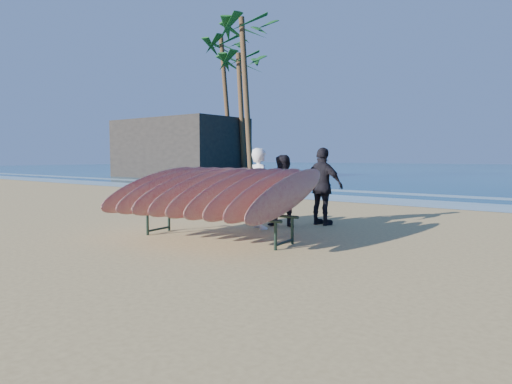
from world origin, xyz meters
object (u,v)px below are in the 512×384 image
(person_dark_b, at_px, (323,186))
(palm_mid, at_px, (241,64))
(building, at_px, (179,148))
(palm_left, at_px, (246,31))
(surfboard_rack, at_px, (216,191))
(palm_right, at_px, (226,48))
(person_white, at_px, (260,189))
(person_dark_a, at_px, (285,191))

(person_dark_b, xyz_separation_m, palm_mid, (-16.15, 16.57, 7.40))
(building, distance_m, palm_left, 10.84)
(person_dark_b, distance_m, building, 26.32)
(palm_mid, bearing_deg, building, -165.89)
(surfboard_rack, bearing_deg, palm_right, 123.88)
(building, xyz_separation_m, palm_mid, (5.26, 1.32, 6.07))
(person_white, distance_m, palm_right, 29.19)
(person_white, bearing_deg, palm_mid, -23.74)
(person_dark_b, xyz_separation_m, palm_left, (-13.62, 14.00, 8.75))
(person_white, relative_size, building, 0.18)
(person_white, height_order, person_dark_a, person_white)
(palm_mid, bearing_deg, palm_left, -45.32)
(surfboard_rack, bearing_deg, palm_mid, 121.32)
(palm_mid, height_order, palm_right, palm_right)
(person_dark_a, xyz_separation_m, person_dark_b, (0.51, 0.84, 0.09))
(person_dark_a, bearing_deg, palm_left, 111.68)
(person_white, distance_m, palm_mid, 24.71)
(person_white, distance_m, person_dark_b, 1.57)
(surfboard_rack, distance_m, building, 27.59)
(palm_right, bearing_deg, person_dark_a, -45.87)
(building, relative_size, palm_left, 0.95)
(surfboard_rack, relative_size, person_dark_a, 2.15)
(palm_right, bearing_deg, palm_left, -39.04)
(person_dark_a, xyz_separation_m, palm_right, (-19.13, 19.72, 9.51))
(surfboard_rack, xyz_separation_m, person_dark_b, (0.69, 2.92, -0.03))
(person_dark_b, distance_m, palm_right, 28.83)
(person_dark_b, bearing_deg, person_white, 62.76)
(person_dark_a, bearing_deg, surfboard_rack, -114.84)
(surfboard_rack, relative_size, building, 0.35)
(palm_mid, bearing_deg, surfboard_rack, -51.56)
(surfboard_rack, xyz_separation_m, palm_left, (-12.92, 16.92, 8.72))
(surfboard_rack, height_order, building, building)
(palm_mid, bearing_deg, person_dark_b, -45.72)
(person_dark_b, distance_m, palm_mid, 24.29)
(palm_right, bearing_deg, surfboard_rack, -49.01)
(palm_right, bearing_deg, person_white, -47.07)
(surfboard_rack, relative_size, person_white, 1.97)
(person_white, bearing_deg, building, -13.16)
(palm_left, bearing_deg, surfboard_rack, -52.62)
(surfboard_rack, xyz_separation_m, palm_right, (-18.95, 21.80, 9.39))
(palm_left, relative_size, palm_mid, 1.15)
(person_white, height_order, palm_right, palm_right)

